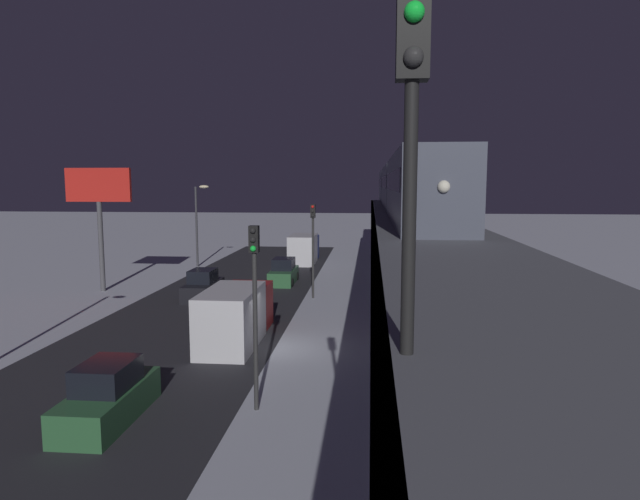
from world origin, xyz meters
name	(u,v)px	position (x,y,z in m)	size (l,w,h in m)	color
ground_plane	(275,349)	(0.00, 0.00, 0.00)	(240.00, 240.00, 0.00)	silver
avenue_asphalt	(163,345)	(5.53, 0.00, 0.00)	(11.00, 83.65, 0.01)	#28282D
elevated_railway	(424,244)	(-6.87, 0.00, 5.06)	(5.00, 83.65, 5.82)	slate
subway_train	(401,186)	(-6.97, -22.13, 7.60)	(2.94, 55.47, 3.40)	#4C5160
rail_signal	(411,115)	(-4.89, 18.67, 8.55)	(0.36, 0.41, 4.00)	black
sedan_green	(284,273)	(2.33, -17.11, 0.79)	(1.91, 4.59, 1.97)	#2D6038
sedan_green_2	(108,397)	(4.13, 8.31, 0.80)	(1.80, 4.52, 1.97)	#2D6038
sedan_black	(203,286)	(6.93, -11.01, 0.80)	(1.80, 4.48, 1.97)	black
box_truck	(304,249)	(2.13, -28.80, 1.35)	(2.40, 7.40, 2.80)	navy
delivery_van	(236,315)	(2.13, -1.08, 1.35)	(2.40, 7.40, 2.80)	#A51E1E
traffic_light_near	(255,291)	(-0.57, 7.04, 4.20)	(0.32, 0.44, 6.40)	#2D2D2D
traffic_light_mid	(313,237)	(-0.57, -11.69, 4.20)	(0.32, 0.44, 6.40)	#2D2D2D
commercial_billboard	(99,197)	(14.98, -12.79, 6.83)	(4.80, 0.36, 8.90)	#4C4C51
street_lamp_far	(199,216)	(11.60, -25.00, 4.81)	(1.35, 0.44, 7.65)	#38383D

